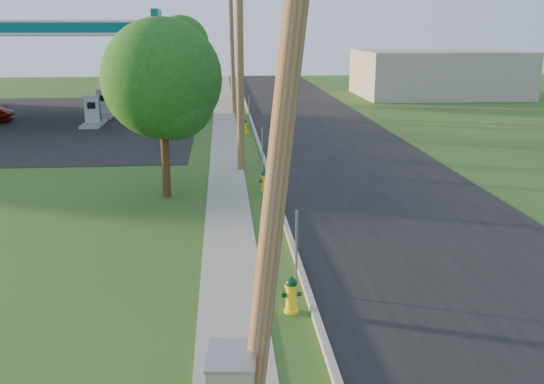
% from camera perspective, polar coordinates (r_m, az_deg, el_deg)
% --- Properties ---
extents(road, '(8.00, 120.00, 0.02)m').
position_cam_1_polar(road, '(20.55, 12.15, -2.01)').
color(road, black).
rests_on(road, ground).
extents(curb, '(0.15, 120.00, 0.15)m').
position_cam_1_polar(curb, '(19.76, 0.97, -2.16)').
color(curb, gray).
rests_on(curb, ground).
extents(sidewalk, '(1.50, 120.00, 0.03)m').
position_cam_1_polar(sidewalk, '(19.69, -4.11, -2.45)').
color(sidewalk, gray).
rests_on(sidewalk, ground).
extents(utility_pole_near, '(1.40, 0.32, 9.48)m').
position_cam_1_polar(utility_pole_near, '(7.89, 1.03, 6.67)').
color(utility_pole_near, brown).
rests_on(utility_pole_near, ground).
extents(utility_pole_mid, '(1.40, 0.32, 9.80)m').
position_cam_1_polar(utility_pole_mid, '(25.79, -3.05, 12.93)').
color(utility_pole_mid, brown).
rests_on(utility_pole_mid, ground).
extents(utility_pole_far, '(1.40, 0.32, 9.50)m').
position_cam_1_polar(utility_pole_far, '(43.78, -3.79, 13.65)').
color(utility_pole_far, brown).
rests_on(utility_pole_far, ground).
extents(sign_post_near, '(0.05, 0.04, 2.00)m').
position_cam_1_polar(sign_post_near, '(13.98, 2.31, -5.64)').
color(sign_post_near, gray).
rests_on(sign_post_near, ground).
extents(sign_post_mid, '(0.05, 0.04, 2.00)m').
position_cam_1_polar(sign_post_mid, '(25.31, -0.92, 3.88)').
color(sign_post_mid, gray).
rests_on(sign_post_mid, ground).
extents(sign_post_far, '(0.05, 0.04, 2.00)m').
position_cam_1_polar(sign_post_far, '(37.33, -2.18, 7.55)').
color(sign_post_far, gray).
rests_on(sign_post_far, ground).
extents(gas_canopy, '(18.18, 9.18, 6.40)m').
position_cam_1_polar(gas_canopy, '(42.67, -22.61, 13.99)').
color(gas_canopy, silver).
rests_on(gas_canopy, ground).
extents(fuel_pump_ne, '(1.20, 3.20, 1.90)m').
position_cam_1_polar(fuel_pump_ne, '(39.95, -16.52, 7.04)').
color(fuel_pump_ne, gray).
rests_on(fuel_pump_ne, ground).
extents(fuel_pump_se, '(1.20, 3.20, 1.90)m').
position_cam_1_polar(fuel_pump_se, '(43.84, -15.49, 7.79)').
color(fuel_pump_se, gray).
rests_on(fuel_pump_se, ground).
extents(price_pylon, '(0.34, 2.04, 6.85)m').
position_cam_1_polar(price_pylon, '(31.42, -10.72, 13.97)').
color(price_pylon, gray).
rests_on(price_pylon, ground).
extents(distant_building, '(14.00, 10.00, 4.00)m').
position_cam_1_polar(distant_building, '(57.29, 15.35, 10.71)').
color(distant_building, gray).
rests_on(distant_building, ground).
extents(tree_verge, '(4.20, 4.20, 6.36)m').
position_cam_1_polar(tree_verge, '(21.66, -10.06, 10.01)').
color(tree_verge, '#372214').
rests_on(tree_verge, ground).
extents(tree_lot, '(4.61, 4.61, 6.99)m').
position_cam_1_polar(tree_lot, '(52.16, -8.44, 13.44)').
color(tree_lot, '#372214').
rests_on(tree_lot, ground).
extents(hydrant_near, '(0.43, 0.38, 0.83)m').
position_cam_1_polar(hydrant_near, '(13.24, 1.84, -9.65)').
color(hydrant_near, yellow).
rests_on(hydrant_near, ground).
extents(hydrant_mid, '(0.43, 0.38, 0.83)m').
position_cam_1_polar(hydrant_mid, '(22.75, -0.74, 1.04)').
color(hydrant_mid, gold).
rests_on(hydrant_mid, ground).
extents(hydrant_far, '(0.43, 0.38, 0.82)m').
position_cam_1_polar(hydrant_far, '(35.55, -2.55, 6.19)').
color(hydrant_far, '#FFCC00').
rests_on(hydrant_far, ground).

